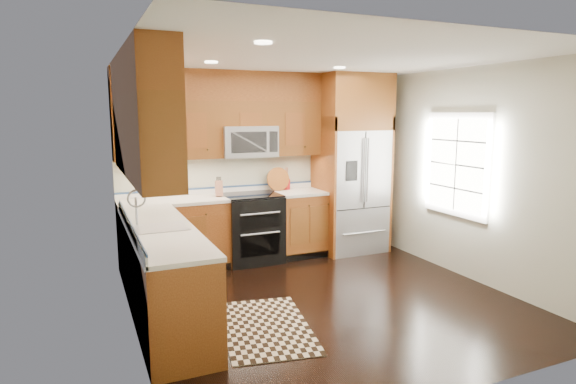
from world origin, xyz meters
name	(u,v)px	position (x,y,z in m)	size (l,w,h in m)	color
ground	(324,300)	(0.00, 0.00, 0.00)	(4.00, 4.00, 0.00)	black
wall_back	(260,165)	(0.00, 2.00, 1.30)	(4.00, 0.02, 2.60)	beige
wall_left	(129,197)	(-2.00, 0.00, 1.30)	(0.02, 4.00, 2.60)	beige
wall_right	(469,174)	(2.00, 0.00, 1.30)	(0.02, 4.00, 2.60)	beige
window	(457,165)	(1.98, 0.20, 1.40)	(0.04, 1.10, 1.30)	white
base_cabinets	(194,252)	(-1.23, 0.90, 0.45)	(2.85, 3.00, 0.90)	#94521C
countertop	(203,210)	(-1.09, 1.01, 0.92)	(2.86, 3.01, 0.04)	beige
upper_cabinets	(193,115)	(-1.15, 1.09, 2.02)	(2.85, 3.00, 1.15)	brown
range	(252,228)	(-0.25, 1.67, 0.47)	(0.76, 0.67, 0.95)	black
microwave	(248,141)	(-0.25, 1.80, 1.66)	(0.76, 0.40, 0.42)	#B2B2B7
refrigerator	(351,164)	(1.30, 1.63, 1.30)	(0.98, 0.75, 2.60)	#B2B2B7
sink_faucet	(157,222)	(-1.73, 0.23, 0.99)	(0.54, 0.44, 0.37)	#B2B2B7
rug	(266,327)	(-0.84, -0.39, 0.01)	(0.81, 1.35, 0.01)	black
knife_block	(219,188)	(-0.69, 1.74, 1.05)	(0.12, 0.15, 0.26)	#A56A50
utensil_crock	(286,182)	(0.37, 1.90, 1.05)	(0.15, 0.15, 0.32)	#B01517
cutting_board	(278,190)	(0.22, 1.85, 0.95)	(0.34, 0.34, 0.02)	brown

